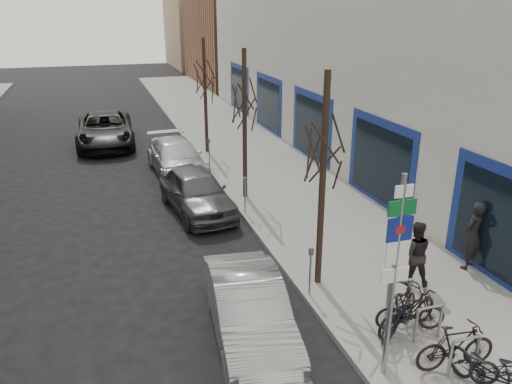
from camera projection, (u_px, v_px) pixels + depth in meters
sidewalk_east at (292, 193)px, 19.22m from camera, size 5.00×70.00×0.15m
commercial_building at (472, 43)px, 26.45m from camera, size 20.00×32.00×10.00m
brick_building_far at (259, 39)px, 47.07m from camera, size 12.00×14.00×8.00m
tan_building_far at (225, 27)px, 60.42m from camera, size 13.00×12.00×9.00m
highway_sign_pole at (395, 267)px, 8.86m from camera, size 0.55×0.10×4.20m
bike_rack at (429, 319)px, 10.43m from camera, size 0.66×2.26×0.83m
tree_near at (325, 131)px, 11.47m from camera, size 1.80×1.80×5.50m
tree_mid at (244, 90)px, 17.27m from camera, size 1.80×1.80×5.50m
tree_far at (204, 69)px, 23.07m from camera, size 1.80×1.80×5.50m
meter_front at (310, 267)px, 12.01m from camera, size 0.10×0.08×1.27m
meter_mid at (245, 191)px, 16.92m from camera, size 0.10×0.08×1.27m
meter_back at (209, 150)px, 21.82m from camera, size 0.10×0.08×1.27m
bike_near_left at (488, 371)px, 8.87m from camera, size 0.70×1.88×1.12m
bike_near_right at (456, 346)px, 9.60m from camera, size 1.72×0.67×1.02m
bike_mid_curb at (407, 308)px, 10.74m from camera, size 1.87×1.03×1.09m
bike_mid_inner at (400, 310)px, 10.68m from camera, size 1.79×1.46×1.09m
bike_far_inner at (411, 311)px, 10.77m from camera, size 1.61×0.86×0.94m
parked_car_front at (249, 310)px, 10.65m from camera, size 1.94×4.43×1.42m
parked_car_mid at (196, 191)px, 17.37m from camera, size 2.32×4.68×1.53m
parked_car_back at (177, 157)px, 21.45m from camera, size 2.25×5.04×1.44m
lane_car at (105, 130)px, 25.82m from camera, size 2.97×6.10×1.67m
pedestrian_near at (473, 235)px, 13.22m from camera, size 0.81×0.67×1.91m
pedestrian_far at (415, 253)px, 12.47m from camera, size 0.76×0.65×1.73m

